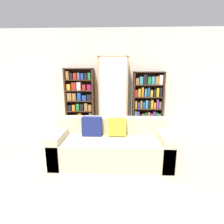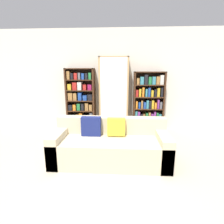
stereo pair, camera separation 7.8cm
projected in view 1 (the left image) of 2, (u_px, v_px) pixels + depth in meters
The scene contains 7 objects.
ground_plane at pixel (109, 177), 2.74m from camera, with size 16.00×16.00×0.00m, color beige.
wall_back at pixel (114, 81), 4.76m from camera, with size 6.83×0.06×2.70m.
couch at pixel (111, 146), 3.18m from camera, with size 2.06×0.81×0.81m.
bookshelf_left at pixel (80, 102), 4.72m from camera, with size 0.76×0.32×1.69m.
display_cabinet at pixel (113, 96), 4.63m from camera, with size 0.75×0.36×1.98m.
bookshelf_right at pixel (147, 103), 4.65m from camera, with size 0.80×0.32×1.61m.
wine_bottle at pixel (133, 138), 3.90m from camera, with size 0.08×0.08×0.40m.
Camera 1 is at (0.15, -2.43, 1.63)m, focal length 28.00 mm.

